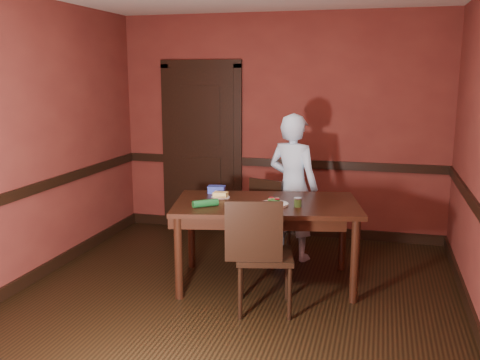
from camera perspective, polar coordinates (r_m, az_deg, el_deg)
The scene contains 19 objects.
floor at distance 4.77m, azimuth -1.11°, elevation -13.29°, with size 4.00×4.50×0.01m, color black.
wall_back at distance 6.56m, azimuth 4.28°, elevation 5.72°, with size 4.00×0.02×2.70m, color maroon.
wall_front at distance 2.35m, azimuth -16.56°, elevation -4.84°, with size 4.00×0.02×2.70m, color maroon.
wall_left at distance 5.29m, azimuth -22.52°, elevation 3.56°, with size 0.02×4.50×2.70m, color maroon.
dado_back at distance 6.60m, azimuth 4.20°, elevation 1.82°, with size 4.00×0.03×0.10m, color black.
dado_left at distance 5.36m, azimuth -22.03°, elevation -1.22°, with size 0.03×4.50×0.10m, color black.
baseboard_back at distance 6.79m, azimuth 4.10°, elevation -5.19°, with size 4.00×0.03×0.12m, color black.
baseboard_left at distance 5.59m, azimuth -21.39°, elevation -9.66°, with size 0.03×4.50×0.12m, color black.
baseboard_right at distance 4.66m, azimuth 23.89°, elevation -14.13°, with size 0.03×4.50×0.12m, color black.
door at distance 6.81m, azimuth -4.12°, elevation 3.74°, with size 1.05×0.07×2.20m.
dining_table at distance 5.12m, azimuth 2.81°, elevation -6.73°, with size 1.71×0.96×0.80m, color black.
chair_far at distance 5.68m, azimuth 2.92°, elevation -4.59°, with size 0.40×0.40×0.86m, color black, non-canonical shape.
chair_near at distance 4.54m, azimuth 2.67°, elevation -7.84°, with size 0.46×0.46×0.99m, color black, non-canonical shape.
person at distance 5.75m, azimuth 5.67°, elevation -0.75°, with size 0.58×0.38×1.58m, color silver.
sandwich_plate at distance 4.90m, azimuth 3.62°, elevation -2.47°, with size 0.27×0.27×0.07m.
sauce_jar at distance 4.85m, azimuth 6.19°, elevation -2.37°, with size 0.07×0.07×0.08m.
cheese_saucer at distance 5.18m, azimuth -2.09°, elevation -1.66°, with size 0.18×0.18×0.06m.
food_tub at distance 5.38m, azimuth -2.52°, elevation -1.02°, with size 0.19×0.14×0.07m.
wrapped_veg at distance 4.84m, azimuth -3.71°, elevation -2.48°, with size 0.07×0.07×0.24m, color #134D1E.
Camera 1 is at (1.20, -4.17, 1.98)m, focal length 40.00 mm.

